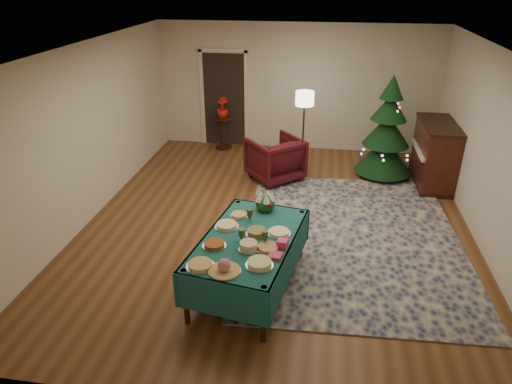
% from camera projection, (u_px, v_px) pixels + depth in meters
% --- Properties ---
extents(room_shell, '(7.00, 7.00, 7.00)m').
position_uv_depth(room_shell, '(279.00, 143.00, 6.73)').
color(room_shell, '#593319').
rests_on(room_shell, ground).
extents(doorway, '(1.08, 0.04, 2.16)m').
position_uv_depth(doorway, '(224.00, 97.00, 10.15)').
color(doorway, black).
rests_on(doorway, ground).
extents(rug, '(3.37, 4.33, 0.02)m').
position_uv_depth(rug, '(351.00, 237.00, 6.92)').
color(rug, '#121D43').
rests_on(rug, ground).
extents(buffet_table, '(1.40, 2.04, 0.73)m').
position_uv_depth(buffet_table, '(249.00, 248.00, 5.59)').
color(buffet_table, black).
rests_on(buffet_table, ground).
extents(platter_0, '(0.32, 0.32, 0.05)m').
position_uv_depth(platter_0, '(200.00, 265.00, 4.99)').
color(platter_0, silver).
rests_on(platter_0, buffet_table).
extents(platter_1, '(0.36, 0.36, 0.16)m').
position_uv_depth(platter_1, '(224.00, 267.00, 4.89)').
color(platter_1, silver).
rests_on(platter_1, buffet_table).
extents(platter_2, '(0.31, 0.31, 0.06)m').
position_uv_depth(platter_2, '(259.00, 263.00, 5.00)').
color(platter_2, silver).
rests_on(platter_2, buffet_table).
extents(platter_3, '(0.28, 0.28, 0.05)m').
position_uv_depth(platter_3, '(214.00, 244.00, 5.35)').
color(platter_3, silver).
rests_on(platter_3, buffet_table).
extents(platter_4, '(0.24, 0.24, 0.10)m').
position_uv_depth(platter_4, '(249.00, 246.00, 5.27)').
color(platter_4, silver).
rests_on(platter_4, buffet_table).
extents(platter_5, '(0.28, 0.28, 0.04)m').
position_uv_depth(platter_5, '(268.00, 248.00, 5.30)').
color(platter_5, silver).
rests_on(platter_5, buffet_table).
extents(platter_6, '(0.31, 0.31, 0.05)m').
position_uv_depth(platter_6, '(227.00, 225.00, 5.75)').
color(platter_6, silver).
rests_on(platter_6, buffet_table).
extents(platter_7, '(0.27, 0.27, 0.07)m').
position_uv_depth(platter_7, '(257.00, 232.00, 5.58)').
color(platter_7, silver).
rests_on(platter_7, buffet_table).
extents(platter_8, '(0.29, 0.29, 0.04)m').
position_uv_depth(platter_8, '(279.00, 232.00, 5.61)').
color(platter_8, silver).
rests_on(platter_8, buffet_table).
extents(platter_9, '(0.23, 0.23, 0.04)m').
position_uv_depth(platter_9, '(239.00, 215.00, 6.00)').
color(platter_9, silver).
rests_on(platter_9, buffet_table).
extents(goblet_0, '(0.08, 0.08, 0.17)m').
position_uv_depth(goblet_0, '(250.00, 215.00, 5.86)').
color(goblet_0, '#2D471E').
rests_on(goblet_0, buffet_table).
extents(goblet_1, '(0.08, 0.08, 0.17)m').
position_uv_depth(goblet_1, '(265.00, 237.00, 5.38)').
color(goblet_1, '#2D471E').
rests_on(goblet_1, buffet_table).
extents(goblet_2, '(0.08, 0.08, 0.17)m').
position_uv_depth(goblet_2, '(242.00, 235.00, 5.42)').
color(goblet_2, '#2D471E').
rests_on(goblet_2, buffet_table).
extents(napkin_stack, '(0.17, 0.17, 0.04)m').
position_uv_depth(napkin_stack, '(275.00, 256.00, 5.15)').
color(napkin_stack, '#D63B62').
rests_on(napkin_stack, buffet_table).
extents(gift_box, '(0.13, 0.13, 0.10)m').
position_uv_depth(gift_box, '(282.00, 244.00, 5.32)').
color(gift_box, '#F1437F').
rests_on(gift_box, buffet_table).
extents(centerpiece, '(0.26, 0.26, 0.30)m').
position_uv_depth(centerpiece, '(265.00, 202.00, 6.10)').
color(centerpiece, '#1E4C1E').
rests_on(centerpiece, buffet_table).
extents(armchair, '(1.22, 1.21, 0.92)m').
position_uv_depth(armchair, '(275.00, 157.00, 8.65)').
color(armchair, '#430E14').
rests_on(armchair, ground).
extents(floor_lamp, '(0.37, 0.37, 1.51)m').
position_uv_depth(floor_lamp, '(305.00, 103.00, 8.99)').
color(floor_lamp, '#A57F3F').
rests_on(floor_lamp, ground).
extents(side_table, '(0.40, 0.40, 0.72)m').
position_uv_depth(side_table, '(223.00, 133.00, 10.21)').
color(side_table, black).
rests_on(side_table, ground).
extents(potted_plant, '(0.25, 0.45, 0.25)m').
position_uv_depth(potted_plant, '(223.00, 112.00, 9.99)').
color(potted_plant, red).
rests_on(potted_plant, side_table).
extents(christmas_tree, '(1.19, 1.19, 1.97)m').
position_uv_depth(christmas_tree, '(387.00, 132.00, 8.62)').
color(christmas_tree, black).
rests_on(christmas_tree, ground).
extents(piano, '(0.66, 1.37, 1.18)m').
position_uv_depth(piano, '(434.00, 155.00, 8.42)').
color(piano, black).
rests_on(piano, ground).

